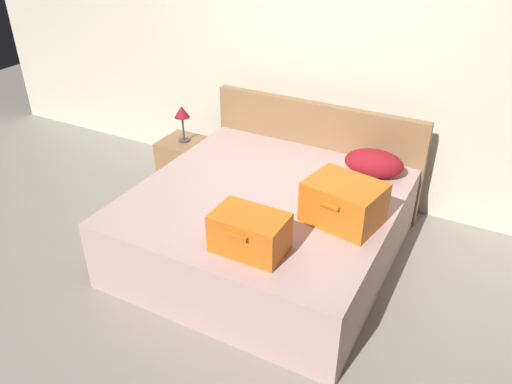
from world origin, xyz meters
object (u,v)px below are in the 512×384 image
at_px(bed, 265,226).
at_px(table_lamp, 182,114).
at_px(hard_case_large, 344,202).
at_px(hard_case_medium, 250,232).
at_px(pillow_near_headboard, 374,163).
at_px(nightstand, 186,162).

height_order(bed, table_lamp, table_lamp).
relative_size(hard_case_large, table_lamp, 1.55).
xyz_separation_m(hard_case_large, hard_case_medium, (-0.40, -0.58, -0.02)).
relative_size(hard_case_large, pillow_near_headboard, 1.19).
bearing_deg(hard_case_large, hard_case_medium, -114.13).
height_order(hard_case_large, pillow_near_headboard, hard_case_large).
distance_m(hard_case_medium, nightstand, 2.00).
relative_size(pillow_near_headboard, table_lamp, 1.31).
distance_m(hard_case_large, table_lamp, 1.98).
relative_size(bed, table_lamp, 5.34).
bearing_deg(hard_case_medium, table_lamp, 137.46).
height_order(hard_case_medium, table_lamp, hard_case_medium).
bearing_deg(pillow_near_headboard, hard_case_medium, -106.65).
relative_size(nightstand, table_lamp, 1.26).
relative_size(hard_case_medium, pillow_near_headboard, 0.99).
height_order(bed, hard_case_large, hard_case_large).
bearing_deg(nightstand, hard_case_large, -22.02).
bearing_deg(hard_case_large, bed, -174.58).
distance_m(hard_case_medium, pillow_near_headboard, 1.36).
bearing_deg(bed, pillow_near_headboard, 47.87).
xyz_separation_m(bed, pillow_near_headboard, (0.61, 0.67, 0.38)).
bearing_deg(pillow_near_headboard, hard_case_large, -89.33).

